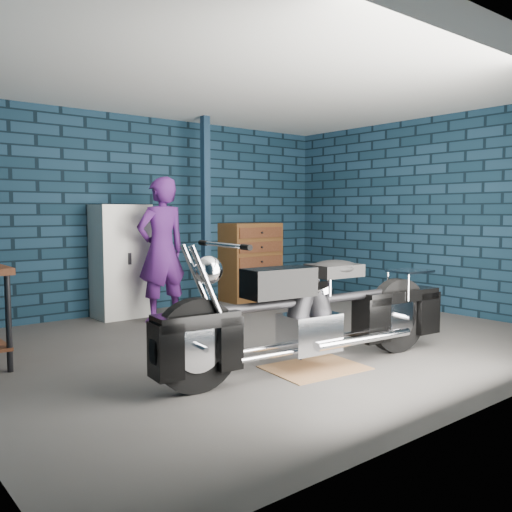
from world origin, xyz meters
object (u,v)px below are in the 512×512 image
at_px(locker, 121,261).
at_px(shop_stool, 318,297).
at_px(motorcycle, 316,304).
at_px(person, 162,250).
at_px(tool_chest, 251,262).

bearing_deg(locker, shop_stool, -48.34).
height_order(motorcycle, locker, locker).
height_order(motorcycle, shop_stool, motorcycle).
height_order(person, shop_stool, person).
bearing_deg(tool_chest, motorcycle, -119.85).
bearing_deg(shop_stool, person, 137.58).
xyz_separation_m(person, locker, (-0.26, 0.60, -0.17)).
relative_size(tool_chest, shop_stool, 1.85).
bearing_deg(tool_chest, shop_stool, -103.62).
bearing_deg(motorcycle, shop_stool, 49.51).
bearing_deg(person, tool_chest, -163.96).
relative_size(motorcycle, person, 1.44).
bearing_deg(tool_chest, person, -162.62).
distance_m(motorcycle, tool_chest, 3.77).
bearing_deg(motorcycle, tool_chest, 65.99).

